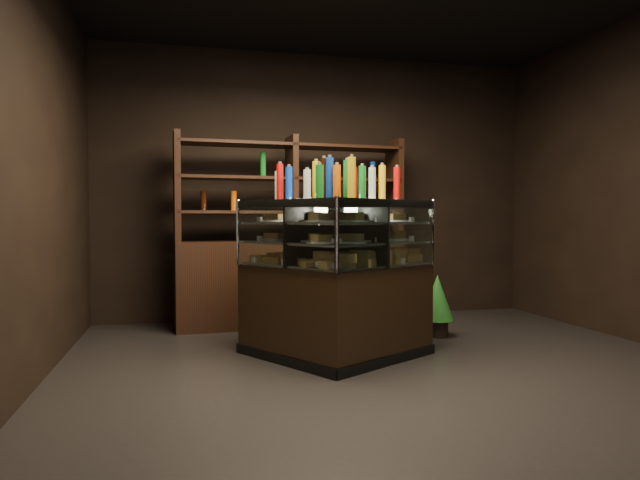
# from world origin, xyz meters

# --- Properties ---
(ground) EXTENTS (5.00, 5.00, 0.00)m
(ground) POSITION_xyz_m (0.00, 0.00, 0.00)
(ground) COLOR black
(ground) RESTS_ON ground
(room_shell) EXTENTS (5.02, 5.02, 3.01)m
(room_shell) POSITION_xyz_m (0.00, 0.00, 1.94)
(room_shell) COLOR black
(room_shell) RESTS_ON ground
(display_case) EXTENTS (1.62, 1.32, 1.29)m
(display_case) POSITION_xyz_m (-0.35, 0.51, 0.44)
(display_case) COLOR black
(display_case) RESTS_ON ground
(food_display) EXTENTS (1.29, 1.03, 0.40)m
(food_display) POSITION_xyz_m (-0.35, 0.50, 0.96)
(food_display) COLOR gold
(food_display) RESTS_ON display_case
(bottles_top) EXTENTS (1.13, 0.89, 0.30)m
(bottles_top) POSITION_xyz_m (-0.35, 0.51, 1.42)
(bottles_top) COLOR #B20C0A
(bottles_top) RESTS_ON display_case
(potted_conifer) EXTENTS (0.32, 0.32, 0.67)m
(potted_conifer) POSITION_xyz_m (0.83, 1.14, 0.39)
(potted_conifer) COLOR black
(potted_conifer) RESTS_ON ground
(back_shelving) EXTENTS (2.44, 0.56, 2.00)m
(back_shelving) POSITION_xyz_m (-0.42, 2.05, 0.61)
(back_shelving) COLOR black
(back_shelving) RESTS_ON ground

